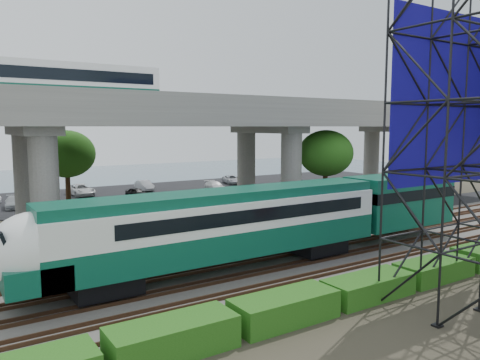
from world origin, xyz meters
TOP-DOWN VIEW (x-y plane):
  - ground at (0.00, 0.00)m, footprint 140.00×140.00m
  - ballast_bed at (0.00, 2.00)m, footprint 90.00×12.00m
  - service_road at (0.00, 10.50)m, footprint 90.00×5.00m
  - parking_lot at (0.00, 34.00)m, footprint 90.00×18.00m
  - harbor_water at (0.00, 56.00)m, footprint 140.00×40.00m
  - rail_tracks at (0.00, 2.00)m, footprint 90.00×9.52m
  - commuter_train at (-0.82, 2.00)m, footprint 29.30×3.06m
  - overpass at (-0.52, 16.00)m, footprint 80.00×12.00m
  - hedge_strip at (1.01, -4.30)m, footprint 34.60×1.80m
  - trees at (-4.67, 16.17)m, footprint 40.94×16.94m
  - suv at (-2.07, 10.63)m, footprint 4.75×2.55m
  - parked_cars at (1.75, 33.91)m, footprint 37.17×9.51m

SIDE VIEW (x-z plane):
  - ground at x=0.00m, z-range 0.00..0.00m
  - harbor_water at x=0.00m, z-range 0.00..0.03m
  - service_road at x=0.00m, z-range 0.00..0.08m
  - parking_lot at x=0.00m, z-range 0.00..0.08m
  - ballast_bed at x=0.00m, z-range 0.00..0.20m
  - rail_tracks at x=0.00m, z-range 0.20..0.36m
  - hedge_strip at x=1.01m, z-range -0.04..1.16m
  - parked_cars at x=1.75m, z-range 0.02..1.33m
  - suv at x=-2.07m, z-range 0.08..1.35m
  - commuter_train at x=-0.82m, z-range 0.73..5.03m
  - trees at x=-4.67m, z-range 1.73..9.42m
  - overpass at x=-0.52m, z-range 2.01..14.41m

